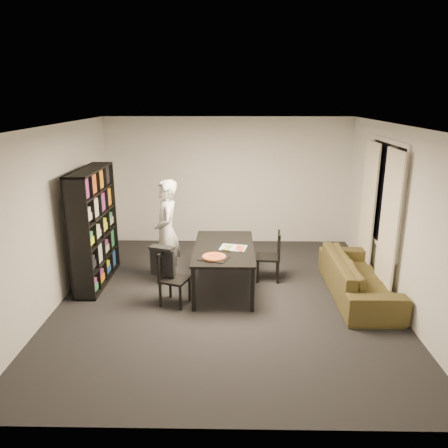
{
  "coord_description": "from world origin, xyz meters",
  "views": [
    {
      "loc": [
        0.08,
        -6.12,
        3.01
      ],
      "look_at": [
        -0.04,
        0.48,
        1.05
      ],
      "focal_mm": 35.0,
      "sensor_mm": 36.0,
      "label": 1
    }
  ],
  "objects_px": {
    "bookshelf": "(94,227)",
    "chair_left": "(170,274)",
    "pepperoni_pizza": "(214,257)",
    "dining_table": "(224,251)",
    "sofa": "(358,277)",
    "chair_right": "(273,253)",
    "baking_tray": "(214,258)",
    "person": "(167,232)"
  },
  "relations": [
    {
      "from": "chair_right",
      "to": "person",
      "type": "height_order",
      "value": "person"
    },
    {
      "from": "bookshelf",
      "to": "dining_table",
      "type": "distance_m",
      "value": 2.15
    },
    {
      "from": "chair_left",
      "to": "sofa",
      "type": "height_order",
      "value": "chair_left"
    },
    {
      "from": "chair_left",
      "to": "chair_right",
      "type": "distance_m",
      "value": 1.84
    },
    {
      "from": "pepperoni_pizza",
      "to": "chair_right",
      "type": "bearing_deg",
      "value": 42.27
    },
    {
      "from": "dining_table",
      "to": "sofa",
      "type": "bearing_deg",
      "value": -6.47
    },
    {
      "from": "chair_left",
      "to": "sofa",
      "type": "bearing_deg",
      "value": -64.96
    },
    {
      "from": "chair_right",
      "to": "pepperoni_pizza",
      "type": "relative_size",
      "value": 2.39
    },
    {
      "from": "bookshelf",
      "to": "sofa",
      "type": "relative_size",
      "value": 0.9
    },
    {
      "from": "bookshelf",
      "to": "chair_left",
      "type": "xyz_separation_m",
      "value": [
        1.32,
        -0.76,
        -0.48
      ]
    },
    {
      "from": "chair_left",
      "to": "person",
      "type": "relative_size",
      "value": 0.47
    },
    {
      "from": "pepperoni_pizza",
      "to": "sofa",
      "type": "relative_size",
      "value": 0.17
    },
    {
      "from": "dining_table",
      "to": "person",
      "type": "xyz_separation_m",
      "value": [
        -0.94,
        0.25,
        0.22
      ]
    },
    {
      "from": "bookshelf",
      "to": "dining_table",
      "type": "height_order",
      "value": "bookshelf"
    },
    {
      "from": "person",
      "to": "baking_tray",
      "type": "distance_m",
      "value": 1.12
    },
    {
      "from": "dining_table",
      "to": "person",
      "type": "bearing_deg",
      "value": 164.87
    },
    {
      "from": "chair_left",
      "to": "chair_right",
      "type": "height_order",
      "value": "chair_right"
    },
    {
      "from": "chair_left",
      "to": "baking_tray",
      "type": "relative_size",
      "value": 2.04
    },
    {
      "from": "person",
      "to": "baking_tray",
      "type": "bearing_deg",
      "value": 33.45
    },
    {
      "from": "baking_tray",
      "to": "dining_table",
      "type": "bearing_deg",
      "value": 74.84
    },
    {
      "from": "person",
      "to": "pepperoni_pizza",
      "type": "height_order",
      "value": "person"
    },
    {
      "from": "person",
      "to": "sofa",
      "type": "relative_size",
      "value": 0.82
    },
    {
      "from": "chair_right",
      "to": "pepperoni_pizza",
      "type": "height_order",
      "value": "chair_right"
    },
    {
      "from": "bookshelf",
      "to": "dining_table",
      "type": "xyz_separation_m",
      "value": [
        2.11,
        -0.22,
        -0.31
      ]
    },
    {
      "from": "baking_tray",
      "to": "pepperoni_pizza",
      "type": "xyz_separation_m",
      "value": [
        0.0,
        0.0,
        0.02
      ]
    },
    {
      "from": "dining_table",
      "to": "person",
      "type": "height_order",
      "value": "person"
    },
    {
      "from": "bookshelf",
      "to": "chair_right",
      "type": "relative_size",
      "value": 2.28
    },
    {
      "from": "dining_table",
      "to": "chair_left",
      "type": "relative_size",
      "value": 2.06
    },
    {
      "from": "dining_table",
      "to": "person",
      "type": "relative_size",
      "value": 0.98
    },
    {
      "from": "baking_tray",
      "to": "chair_left",
      "type": "bearing_deg",
      "value": -176.9
    },
    {
      "from": "bookshelf",
      "to": "pepperoni_pizza",
      "type": "distance_m",
      "value": 2.12
    },
    {
      "from": "bookshelf",
      "to": "pepperoni_pizza",
      "type": "height_order",
      "value": "bookshelf"
    },
    {
      "from": "dining_table",
      "to": "chair_right",
      "type": "relative_size",
      "value": 2.02
    },
    {
      "from": "chair_left",
      "to": "pepperoni_pizza",
      "type": "bearing_deg",
      "value": -67.92
    },
    {
      "from": "chair_left",
      "to": "dining_table",
      "type": "bearing_deg",
      "value": -36.57
    },
    {
      "from": "chair_right",
      "to": "chair_left",
      "type": "bearing_deg",
      "value": -56.68
    },
    {
      "from": "pepperoni_pizza",
      "to": "sofa",
      "type": "distance_m",
      "value": 2.28
    },
    {
      "from": "baking_tray",
      "to": "sofa",
      "type": "height_order",
      "value": "baking_tray"
    },
    {
      "from": "chair_left",
      "to": "baking_tray",
      "type": "height_order",
      "value": "chair_left"
    },
    {
      "from": "dining_table",
      "to": "bookshelf",
      "type": "bearing_deg",
      "value": 174.04
    },
    {
      "from": "baking_tray",
      "to": "bookshelf",
      "type": "bearing_deg",
      "value": 159.75
    },
    {
      "from": "dining_table",
      "to": "baking_tray",
      "type": "bearing_deg",
      "value": -105.16
    }
  ]
}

